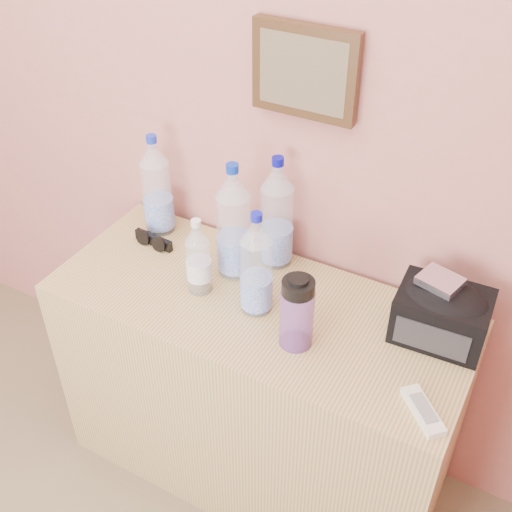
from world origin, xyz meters
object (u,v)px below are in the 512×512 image
at_px(toiletry_bag, 442,313).
at_px(pet_large_a, 157,190).
at_px(pet_large_c, 277,218).
at_px(sunglasses, 154,240).
at_px(foil_packet, 440,281).
at_px(ac_remote, 423,411).
at_px(pet_small, 199,260).
at_px(dresser, 257,391).
at_px(pet_large_d, 256,268).
at_px(pet_large_b, 234,227).
at_px(nalgene_bottle, 297,312).

bearing_deg(toiletry_bag, pet_large_a, 173.94).
xyz_separation_m(pet_large_c, toiletry_bag, (0.55, -0.08, -0.08)).
xyz_separation_m(sunglasses, foil_packet, (0.91, 0.05, 0.16)).
bearing_deg(ac_remote, pet_small, -144.93).
relative_size(dresser, pet_large_d, 3.81).
xyz_separation_m(pet_large_c, sunglasses, (-0.39, -0.12, -0.15)).
distance_m(pet_large_d, foil_packet, 0.49).
relative_size(pet_large_c, ac_remote, 2.46).
bearing_deg(toiletry_bag, pet_large_b, 179.05).
bearing_deg(ac_remote, pet_large_a, -152.81).
relative_size(sunglasses, ac_remote, 0.96).
relative_size(pet_large_a, toiletry_bag, 1.43).
bearing_deg(pet_large_b, pet_large_c, 50.64).
bearing_deg(dresser, foil_packet, 15.86).
height_order(pet_large_c, nalgene_bottle, pet_large_c).
bearing_deg(dresser, pet_small, -171.34).
height_order(pet_small, sunglasses, pet_small).
xyz_separation_m(pet_small, toiletry_bag, (0.68, 0.15, -0.03)).
relative_size(nalgene_bottle, foil_packet, 2.11).
bearing_deg(toiletry_bag, nalgene_bottle, -150.54).
height_order(pet_large_c, foil_packet, pet_large_c).
bearing_deg(pet_large_a, dresser, -20.31).
relative_size(pet_large_d, ac_remote, 2.19).
relative_size(sunglasses, toiletry_bag, 0.59).
height_order(nalgene_bottle, ac_remote, nalgene_bottle).
relative_size(dresser, nalgene_bottle, 5.58).
xyz_separation_m(dresser, toiletry_bag, (0.50, 0.12, 0.48)).
bearing_deg(foil_packet, ac_remote, -76.26).
distance_m(dresser, pet_small, 0.54).
bearing_deg(pet_large_c, nalgene_bottle, -53.90).
bearing_deg(sunglasses, pet_small, -19.79).
bearing_deg(pet_large_a, pet_large_c, 4.39).
height_order(nalgene_bottle, toiletry_bag, nalgene_bottle).
bearing_deg(foil_packet, pet_large_c, 172.24).
bearing_deg(sunglasses, pet_large_b, 6.84).
height_order(pet_large_c, ac_remote, pet_large_c).
bearing_deg(dresser, nalgene_bottle, -27.90).
xyz_separation_m(dresser, pet_large_c, (-0.05, 0.21, 0.56)).
bearing_deg(pet_large_c, pet_large_a, -175.61).
bearing_deg(pet_large_d, pet_large_b, 140.31).
bearing_deg(foil_packet, toiletry_bag, -26.29).
height_order(dresser, pet_large_b, pet_large_b).
bearing_deg(nalgene_bottle, sunglasses, 163.78).
relative_size(pet_large_b, pet_large_c, 1.02).
relative_size(dresser, pet_small, 5.01).
bearing_deg(pet_small, pet_large_c, 60.25).
bearing_deg(sunglasses, toiletry_bag, 6.57).
distance_m(pet_large_a, pet_large_d, 0.51).
height_order(pet_large_d, toiletry_bag, pet_large_d).
bearing_deg(foil_packet, pet_large_b, -176.66).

